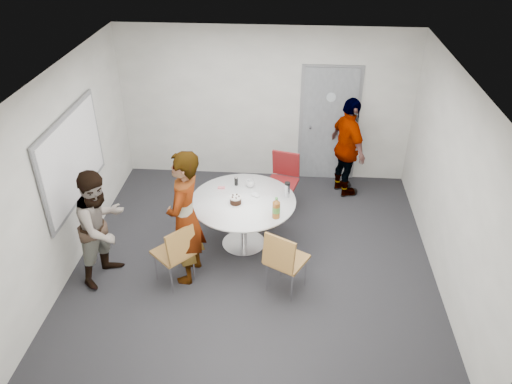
# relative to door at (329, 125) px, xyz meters

# --- Properties ---
(floor) EXTENTS (5.00, 5.00, 0.00)m
(floor) POSITION_rel_door_xyz_m (-1.10, -2.48, -1.03)
(floor) COLOR black
(floor) RESTS_ON ground
(ceiling) EXTENTS (5.00, 5.00, 0.00)m
(ceiling) POSITION_rel_door_xyz_m (-1.10, -2.48, 1.67)
(ceiling) COLOR silver
(ceiling) RESTS_ON wall_back
(wall_back) EXTENTS (5.00, 0.00, 5.00)m
(wall_back) POSITION_rel_door_xyz_m (-1.10, 0.02, 0.32)
(wall_back) COLOR #BAB8B0
(wall_back) RESTS_ON floor
(wall_left) EXTENTS (0.00, 5.00, 5.00)m
(wall_left) POSITION_rel_door_xyz_m (-3.60, -2.48, 0.32)
(wall_left) COLOR #BAB8B0
(wall_left) RESTS_ON floor
(wall_right) EXTENTS (0.00, 5.00, 5.00)m
(wall_right) POSITION_rel_door_xyz_m (1.40, -2.48, 0.32)
(wall_right) COLOR #BAB8B0
(wall_right) RESTS_ON floor
(wall_front) EXTENTS (5.00, 0.00, 5.00)m
(wall_front) POSITION_rel_door_xyz_m (-1.10, -4.98, 0.32)
(wall_front) COLOR #BAB8B0
(wall_front) RESTS_ON floor
(door) EXTENTS (1.02, 0.17, 2.12)m
(door) POSITION_rel_door_xyz_m (0.00, 0.00, 0.00)
(door) COLOR slate
(door) RESTS_ON wall_back
(whiteboard) EXTENTS (0.04, 1.90, 1.25)m
(whiteboard) POSITION_rel_door_xyz_m (-3.56, -2.28, 0.42)
(whiteboard) COLOR slate
(whiteboard) RESTS_ON wall_left
(table) EXTENTS (1.50, 1.50, 1.09)m
(table) POSITION_rel_door_xyz_m (-1.26, -2.12, -0.35)
(table) COLOR white
(table) RESTS_ON floor
(chair_near_left) EXTENTS (0.65, 0.65, 0.94)m
(chair_near_left) POSITION_rel_door_xyz_m (-2.06, -3.04, -0.45)
(chair_near_left) COLOR olive
(chair_near_left) RESTS_ON floor
(chair_near_right) EXTENTS (0.63, 0.65, 0.96)m
(chair_near_right) POSITION_rel_door_xyz_m (-0.68, -3.11, -0.44)
(chair_near_right) COLOR olive
(chair_near_right) RESTS_ON floor
(chair_far) EXTENTS (0.57, 0.60, 0.98)m
(chair_far) POSITION_rel_door_xyz_m (-0.74, -1.06, -0.43)
(chair_far) COLOR maroon
(chair_far) RESTS_ON floor
(person_main) EXTENTS (0.54, 0.74, 1.89)m
(person_main) POSITION_rel_door_xyz_m (-1.95, -2.85, -0.08)
(person_main) COLOR #A5C6EA
(person_main) RESTS_ON floor
(person_left) EXTENTS (0.88, 0.97, 1.62)m
(person_left) POSITION_rel_door_xyz_m (-3.05, -2.93, -0.22)
(person_left) COLOR white
(person_left) RESTS_ON floor
(person_right) EXTENTS (0.79, 1.10, 1.73)m
(person_right) POSITION_rel_door_xyz_m (0.30, -0.53, -0.16)
(person_right) COLOR black
(person_right) RESTS_ON floor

